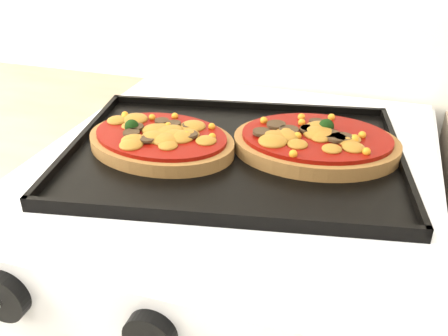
% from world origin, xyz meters
% --- Properties ---
extents(control_panel, '(0.60, 0.02, 0.09)m').
position_xyz_m(control_panel, '(-0.02, 1.39, 0.85)').
color(control_panel, silver).
rests_on(control_panel, stove).
extents(knob_left, '(0.06, 0.02, 0.06)m').
position_xyz_m(knob_left, '(-0.20, 1.37, 0.85)').
color(knob_left, black).
rests_on(knob_left, control_panel).
extents(knob_center, '(0.06, 0.02, 0.06)m').
position_xyz_m(knob_center, '(-0.02, 1.37, 0.85)').
color(knob_center, black).
rests_on(knob_center, control_panel).
extents(baking_tray, '(0.55, 0.44, 0.02)m').
position_xyz_m(baking_tray, '(-0.02, 1.68, 0.92)').
color(baking_tray, black).
rests_on(baking_tray, stove).
extents(pizza_left, '(0.25, 0.20, 0.03)m').
position_xyz_m(pizza_left, '(-0.13, 1.65, 0.94)').
color(pizza_left, olive).
rests_on(pizza_left, baking_tray).
extents(pizza_right, '(0.27, 0.21, 0.04)m').
position_xyz_m(pizza_right, '(0.10, 1.72, 0.94)').
color(pizza_right, olive).
rests_on(pizza_right, baking_tray).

